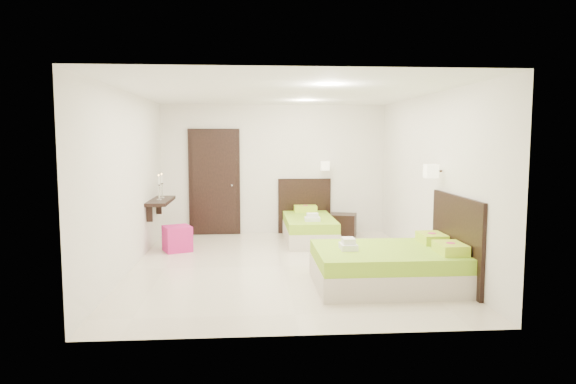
{
  "coord_description": "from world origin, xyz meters",
  "views": [
    {
      "loc": [
        -0.48,
        -7.59,
        1.93
      ],
      "look_at": [
        0.1,
        0.3,
        1.1
      ],
      "focal_mm": 32.0,
      "sensor_mm": 36.0,
      "label": 1
    }
  ],
  "objects": [
    {
      "name": "console_shelf",
      "position": [
        -2.08,
        1.6,
        0.82
      ],
      "size": [
        0.35,
        1.2,
        0.78
      ],
      "color": "black",
      "rests_on": "ground"
    },
    {
      "name": "floor",
      "position": [
        0.0,
        0.0,
        0.0
      ],
      "size": [
        5.5,
        5.5,
        0.0
      ],
      "primitive_type": "plane",
      "color": "beige",
      "rests_on": "ground"
    },
    {
      "name": "nightstand",
      "position": [
        1.32,
        2.26,
        0.23
      ],
      "size": [
        0.62,
        0.58,
        0.45
      ],
      "primitive_type": "cube",
      "rotation": [
        0.0,
        0.0,
        -0.3
      ],
      "color": "black",
      "rests_on": "ground"
    },
    {
      "name": "bed_double",
      "position": [
        1.38,
        -1.12,
        0.28
      ],
      "size": [
        1.89,
        1.61,
        1.56
      ],
      "color": "beige",
      "rests_on": "ground"
    },
    {
      "name": "bed_single",
      "position": [
        0.62,
        1.94,
        0.27
      ],
      "size": [
        1.07,
        1.78,
        1.47
      ],
      "color": "beige",
      "rests_on": "ground"
    },
    {
      "name": "door",
      "position": [
        -1.2,
        2.7,
        1.05
      ],
      "size": [
        1.02,
        0.15,
        2.14
      ],
      "color": "black",
      "rests_on": "ground"
    },
    {
      "name": "ottoman",
      "position": [
        -1.74,
        1.19,
        0.22
      ],
      "size": [
        0.57,
        0.57,
        0.43
      ],
      "primitive_type": "cube",
      "rotation": [
        0.0,
        0.0,
        0.4
      ],
      "color": "#AA165D",
      "rests_on": "ground"
    }
  ]
}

